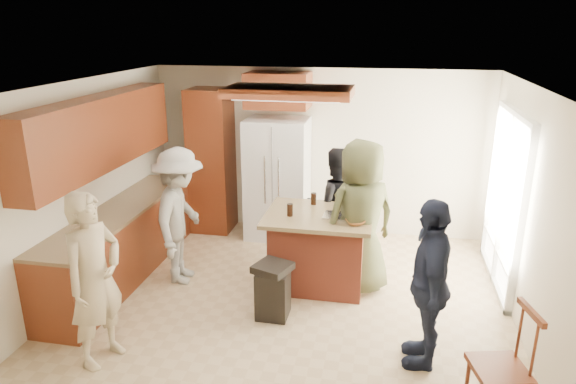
% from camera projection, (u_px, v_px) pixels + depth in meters
% --- Properties ---
extents(person_front_left, '(0.61, 0.73, 1.71)m').
position_uv_depth(person_front_left, '(95.00, 280.00, 4.74)').
color(person_front_left, tan).
rests_on(person_front_left, ground).
extents(person_behind_left, '(0.88, 0.69, 1.59)m').
position_uv_depth(person_behind_left, '(334.00, 206.00, 6.83)').
color(person_behind_left, black).
rests_on(person_behind_left, ground).
extents(person_behind_right, '(1.09, 1.01, 1.88)m').
position_uv_depth(person_behind_right, '(361.00, 218.00, 6.00)').
color(person_behind_right, '#3D4025').
rests_on(person_behind_right, ground).
extents(person_side_right, '(0.50, 0.97, 1.66)m').
position_uv_depth(person_side_right, '(429.00, 284.00, 4.72)').
color(person_side_right, '#1B2136').
rests_on(person_side_right, ground).
extents(person_counter, '(0.61, 1.15, 1.71)m').
position_uv_depth(person_counter, '(180.00, 216.00, 6.29)').
color(person_counter, gray).
rests_on(person_counter, ground).
extents(left_cabinetry, '(0.64, 3.00, 2.30)m').
position_uv_depth(left_cabinetry, '(114.00, 206.00, 6.34)').
color(left_cabinetry, maroon).
rests_on(left_cabinetry, ground).
extents(back_wall_units, '(1.80, 0.60, 2.45)m').
position_uv_depth(back_wall_units, '(228.00, 144.00, 7.72)').
color(back_wall_units, maroon).
rests_on(back_wall_units, ground).
extents(refrigerator, '(0.90, 0.76, 1.80)m').
position_uv_depth(refrigerator, '(278.00, 179.00, 7.65)').
color(refrigerator, white).
rests_on(refrigerator, ground).
extents(kitchen_island, '(1.28, 1.03, 0.93)m').
position_uv_depth(kitchen_island, '(318.00, 249.00, 6.30)').
color(kitchen_island, '#993B27').
rests_on(kitchen_island, ground).
extents(island_items, '(0.96, 0.76, 0.15)m').
position_uv_depth(island_items, '(339.00, 214.00, 6.05)').
color(island_items, silver).
rests_on(island_items, kitchen_island).
extents(trash_bin, '(0.46, 0.46, 0.63)m').
position_uv_depth(trash_bin, '(273.00, 290.00, 5.64)').
color(trash_bin, black).
rests_on(trash_bin, ground).
extents(spindle_chair, '(0.51, 0.51, 0.99)m').
position_uv_depth(spindle_chair, '(502.00, 369.00, 4.14)').
color(spindle_chair, maroon).
rests_on(spindle_chair, ground).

